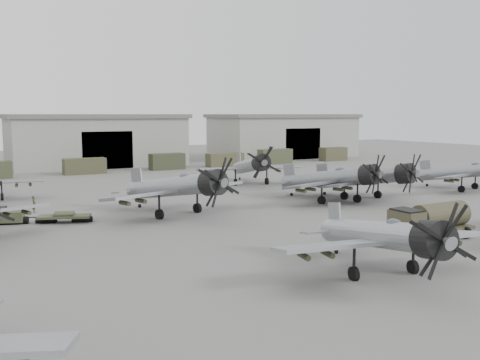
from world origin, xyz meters
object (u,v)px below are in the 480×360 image
object	(u,v)px
tug_trailer	(31,217)
ground_crew	(34,204)
aircraft_far_1	(252,165)
aircraft_extra_214	(370,177)
fuel_tanker	(431,219)
aircraft_mid_1	(180,187)
aircraft_mid_2	(335,178)
aircraft_near_1	(387,236)
aircraft_mid_3	(470,171)

from	to	relation	value
tug_trailer	ground_crew	bearing A→B (deg)	100.37
aircraft_far_1	ground_crew	distance (m)	27.18
aircraft_extra_214	fuel_tanker	xyz separation A→B (m)	(-8.11, -14.97, -0.91)
fuel_tanker	ground_crew	xyz separation A→B (m)	(-22.64, 24.38, -0.69)
aircraft_mid_1	aircraft_mid_2	distance (m)	16.42
aircraft_near_1	aircraft_mid_2	size ratio (longest dim) A/B	0.96
aircraft_far_1	tug_trailer	xyz separation A→B (m)	(-27.22, -11.48, -1.89)
aircraft_mid_2	aircraft_extra_214	xyz separation A→B (m)	(3.61, -1.05, 0.00)
aircraft_mid_1	aircraft_near_1	bearing A→B (deg)	-99.34
ground_crew	fuel_tanker	bearing A→B (deg)	-140.07
aircraft_extra_214	ground_crew	world-z (taller)	aircraft_extra_214
aircraft_mid_3	ground_crew	world-z (taller)	aircraft_mid_3
aircraft_far_1	tug_trailer	distance (m)	29.60
aircraft_near_1	aircraft_far_1	distance (m)	38.13
aircraft_mid_3	aircraft_mid_2	bearing A→B (deg)	161.08
aircraft_mid_2	tug_trailer	size ratio (longest dim) A/B	1.82
aircraft_far_1	ground_crew	world-z (taller)	aircraft_far_1
aircraft_mid_1	ground_crew	distance (m)	13.38
aircraft_mid_2	aircraft_mid_1	bearing A→B (deg)	161.88
aircraft_near_1	aircraft_mid_2	distance (m)	24.98
aircraft_far_1	aircraft_extra_214	bearing A→B (deg)	-60.28
fuel_tanker	tug_trailer	world-z (taller)	fuel_tanker
aircraft_mid_2	aircraft_extra_214	world-z (taller)	same
aircraft_near_1	aircraft_far_1	xyz separation A→B (m)	(12.76, 35.93, 0.18)
aircraft_mid_1	aircraft_far_1	bearing A→B (deg)	25.93
aircraft_far_1	fuel_tanker	xyz separation A→B (m)	(-3.67, -30.98, -0.98)
ground_crew	aircraft_far_1	bearing A→B (deg)	-78.86
tug_trailer	ground_crew	size ratio (longest dim) A/B	4.68
aircraft_mid_3	aircraft_extra_214	xyz separation A→B (m)	(-14.95, 0.31, 0.16)
aircraft_mid_2	aircraft_far_1	world-z (taller)	aircraft_far_1
fuel_tanker	aircraft_mid_1	bearing A→B (deg)	124.92
aircraft_far_1	fuel_tanker	size ratio (longest dim) A/B	2.04
aircraft_mid_1	tug_trailer	world-z (taller)	aircraft_mid_1
aircraft_near_1	aircraft_mid_2	bearing A→B (deg)	66.77
aircraft_mid_2	aircraft_mid_3	distance (m)	18.61
aircraft_mid_1	aircraft_mid_2	bearing A→B (deg)	-18.80
aircraft_mid_1	aircraft_mid_3	xyz separation A→B (m)	(34.97, -1.93, -0.33)
aircraft_mid_1	aircraft_mid_3	distance (m)	35.02
aircraft_extra_214	ground_crew	xyz separation A→B (m)	(-30.75, 9.42, -1.60)
tug_trailer	aircraft_mid_3	bearing A→B (deg)	15.00
aircraft_mid_1	aircraft_far_1	size ratio (longest dim) A/B	1.04
ground_crew	aircraft_near_1	bearing A→B (deg)	-158.14
aircraft_mid_1	fuel_tanker	world-z (taller)	aircraft_mid_1
tug_trailer	fuel_tanker	bearing A→B (deg)	-18.70
fuel_tanker	aircraft_mid_3	bearing A→B (deg)	31.69
fuel_tanker	ground_crew	world-z (taller)	fuel_tanker
aircraft_mid_1	tug_trailer	bearing A→B (deg)	149.12
aircraft_mid_3	aircraft_far_1	size ratio (longest dim) A/B	0.91
aircraft_mid_1	aircraft_far_1	distance (m)	21.22
aircraft_extra_214	ground_crew	distance (m)	32.20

